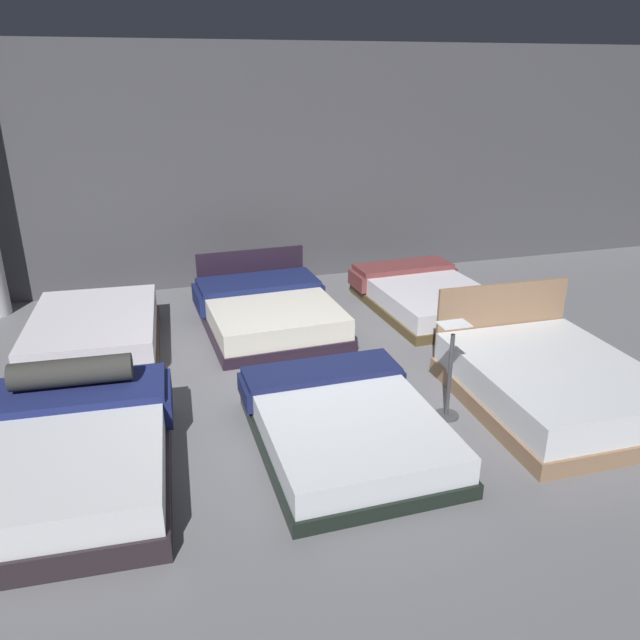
# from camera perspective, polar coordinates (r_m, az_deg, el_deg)

# --- Properties ---
(ground_plane) EXTENTS (18.00, 18.00, 0.02)m
(ground_plane) POSITION_cam_1_polar(r_m,az_deg,el_deg) (6.57, -1.07, -6.20)
(ground_plane) COLOR slate
(showroom_back_wall) EXTENTS (18.00, 0.06, 3.50)m
(showroom_back_wall) POSITION_cam_1_polar(r_m,az_deg,el_deg) (9.48, -7.27, 13.67)
(showroom_back_wall) COLOR #47474C
(showroom_back_wall) RESTS_ON ground_plane
(bed_0) EXTENTS (1.72, 2.19, 0.79)m
(bed_0) POSITION_cam_1_polar(r_m,az_deg,el_deg) (5.43, -22.20, -11.34)
(bed_0) COLOR black
(bed_0) RESTS_ON ground_plane
(bed_1) EXTENTS (1.58, 2.07, 0.41)m
(bed_1) POSITION_cam_1_polar(r_m,az_deg,el_deg) (5.54, 2.34, -9.66)
(bed_1) COLOR black
(bed_1) RESTS_ON ground_plane
(bed_2) EXTENTS (1.69, 2.13, 0.95)m
(bed_2) POSITION_cam_1_polar(r_m,az_deg,el_deg) (6.51, 20.63, -5.51)
(bed_2) COLOR #8D6B4F
(bed_2) RESTS_ON ground_plane
(bed_3) EXTENTS (1.58, 2.13, 0.44)m
(bed_3) POSITION_cam_1_polar(r_m,az_deg,el_deg) (7.79, -20.08, -1.09)
(bed_3) COLOR brown
(bed_3) RESTS_ON ground_plane
(bed_4) EXTENTS (1.73, 2.13, 0.78)m
(bed_4) POSITION_cam_1_polar(r_m,az_deg,el_deg) (8.01, -4.80, 0.86)
(bed_4) COLOR black
(bed_4) RESTS_ON ground_plane
(bed_5) EXTENTS (1.59, 2.21, 0.45)m
(bed_5) POSITION_cam_1_polar(r_m,az_deg,el_deg) (8.72, 9.72, 2.23)
(bed_5) COLOR brown
(bed_5) RESTS_ON ground_plane
(price_sign) EXTENTS (0.28, 0.24, 0.96)m
(price_sign) POSITION_cam_1_polar(r_m,az_deg,el_deg) (5.97, 11.82, -5.63)
(price_sign) COLOR #3F3F44
(price_sign) RESTS_ON ground_plane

